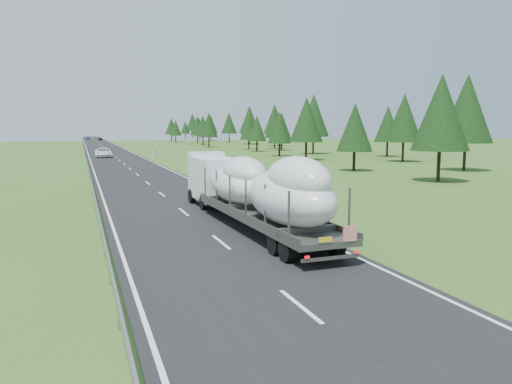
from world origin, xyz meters
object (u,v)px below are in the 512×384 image
object	(u,v)px
distant_van	(103,153)
distant_car_blue	(88,138)
highway_sign	(156,147)
boat_truck	(251,186)
distant_car_dark	(100,139)

from	to	relation	value
distant_van	distant_car_blue	distance (m)	150.42
highway_sign	distant_car_blue	bearing A→B (deg)	93.61
distant_car_blue	distant_van	bearing A→B (deg)	-89.14
boat_truck	distant_car_blue	world-z (taller)	boat_truck
boat_truck	distant_van	distance (m)	69.75
distant_van	distant_car_dark	world-z (taller)	distant_van
boat_truck	distant_van	bearing A→B (deg)	93.84
boat_truck	distant_car_blue	xyz separation A→B (m)	(-4.94, 220.00, -1.47)
distant_van	distant_car_blue	size ratio (longest dim) A/B	1.35
distant_van	distant_car_blue	bearing A→B (deg)	91.32
distant_van	distant_car_dark	size ratio (longest dim) A/B	1.46
highway_sign	distant_car_blue	size ratio (longest dim) A/B	0.57
distant_car_dark	highway_sign	bearing A→B (deg)	-84.43
boat_truck	distant_car_dark	xyz separation A→B (m)	(-0.39, 197.19, -1.51)
boat_truck	distant_van	size ratio (longest dim) A/B	3.15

